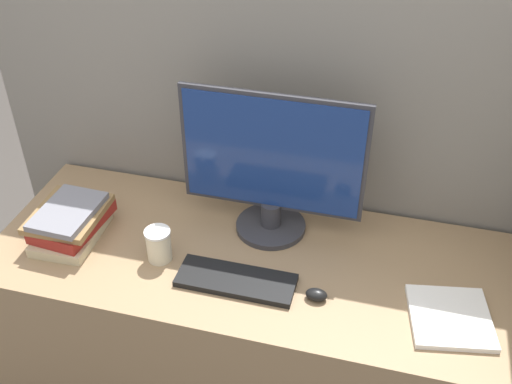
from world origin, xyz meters
name	(u,v)px	position (x,y,z in m)	size (l,w,h in m)	color
cubicle_panel_rear	(274,179)	(0.00, 0.71, 0.80)	(2.08, 0.04, 1.61)	gray
desk	(248,333)	(0.00, 0.33, 0.38)	(1.68, 0.67, 0.75)	#937551
monitor	(272,169)	(0.04, 0.49, 1.00)	(0.60, 0.24, 0.51)	#333338
keyboard	(237,281)	(0.00, 0.21, 0.76)	(0.37, 0.13, 0.02)	black
mouse	(316,295)	(0.25, 0.20, 0.77)	(0.07, 0.05, 0.03)	black
coffee_cup	(159,245)	(-0.27, 0.25, 0.81)	(0.08, 0.08, 0.11)	beige
book_stack	(71,221)	(-0.60, 0.28, 0.81)	(0.22, 0.29, 0.12)	#C6B78C
paper_pile	(450,317)	(0.64, 0.22, 0.76)	(0.27, 0.27, 0.02)	white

